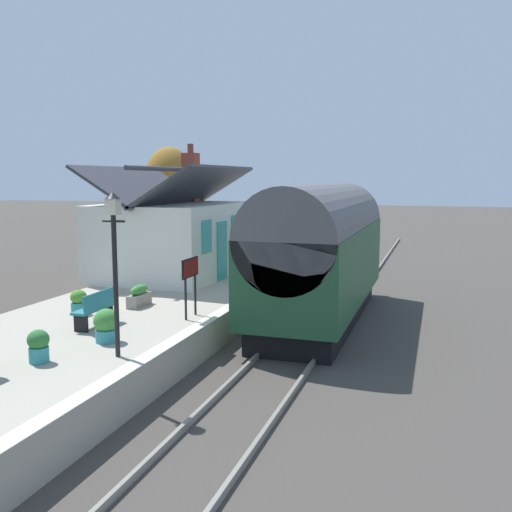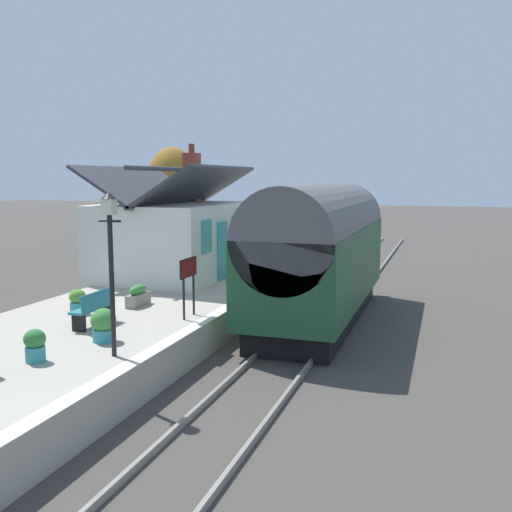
{
  "view_description": "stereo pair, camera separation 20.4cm",
  "coord_description": "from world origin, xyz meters",
  "views": [
    {
      "loc": [
        -17.07,
        -4.39,
        4.5
      ],
      "look_at": [
        1.17,
        1.5,
        1.88
      ],
      "focal_mm": 39.96,
      "sensor_mm": 36.0,
      "label": 1
    },
    {
      "loc": [
        -17.01,
        -4.59,
        4.5
      ],
      "look_at": [
        1.17,
        1.5,
        1.88
      ],
      "focal_mm": 39.96,
      "sensor_mm": 36.0,
      "label": 2
    }
  ],
  "objects": [
    {
      "name": "ground_plane",
      "position": [
        0.0,
        0.0,
        0.0
      ],
      "size": [
        160.0,
        160.0,
        0.0
      ],
      "primitive_type": "plane",
      "color": "#423D38"
    },
    {
      "name": "platform",
      "position": [
        0.0,
        3.87,
        0.44
      ],
      "size": [
        32.0,
        5.74,
        0.88
      ],
      "primitive_type": "cube",
      "color": "#A39B8C",
      "rests_on": "ground"
    },
    {
      "name": "platform_edge_coping",
      "position": [
        0.0,
        1.18,
        0.88
      ],
      "size": [
        32.0,
        0.36,
        0.02
      ],
      "primitive_type": "cube",
      "color": "beige",
      "rests_on": "platform"
    },
    {
      "name": "rail_near",
      "position": [
        0.0,
        -1.62,
        0.07
      ],
      "size": [
        52.0,
        0.08,
        0.14
      ],
      "primitive_type": "cube",
      "color": "gray",
      "rests_on": "ground"
    },
    {
      "name": "rail_far",
      "position": [
        0.0,
        -0.18,
        0.07
      ],
      "size": [
        52.0,
        0.08,
        0.14
      ],
      "primitive_type": "cube",
      "color": "gray",
      "rests_on": "ground"
    },
    {
      "name": "train",
      "position": [
        0.37,
        -0.9,
        2.22
      ],
      "size": [
        9.39,
        2.73,
        4.32
      ],
      "color": "black",
      "rests_on": "ground"
    },
    {
      "name": "station_building",
      "position": [
        1.99,
        5.1,
        2.35
      ],
      "size": [
        6.06,
        4.5,
        4.97
      ],
      "color": "white",
      "rests_on": "platform"
    },
    {
      "name": "bench_near_building",
      "position": [
        -5.28,
        3.55,
        1.35
      ],
      "size": [
        1.41,
        0.46,
        0.88
      ],
      "color": "#26727F",
      "rests_on": "platform"
    },
    {
      "name": "bench_mid_platform",
      "position": [
        9.52,
        3.53,
        1.35
      ],
      "size": [
        1.4,
        0.44,
        0.88
      ],
      "color": "#26727F",
      "rests_on": "platform"
    },
    {
      "name": "bench_by_lamp",
      "position": [
        7.64,
        3.25,
        1.35
      ],
      "size": [
        1.41,
        0.47,
        0.88
      ],
      "color": "#26727F",
      "rests_on": "platform"
    },
    {
      "name": "planter_by_door",
      "position": [
        -2.96,
        3.67,
        1.17
      ],
      "size": [
        0.92,
        0.32,
        0.62
      ],
      "color": "gray",
      "rests_on": "platform"
    },
    {
      "name": "planter_under_sign",
      "position": [
        -6.37,
        2.56,
        1.27
      ],
      "size": [
        0.56,
        0.56,
        0.8
      ],
      "color": "teal",
      "rests_on": "platform"
    },
    {
      "name": "planter_edge_near",
      "position": [
        -4.31,
        4.73,
        1.22
      ],
      "size": [
        0.44,
        0.44,
        0.71
      ],
      "color": "teal",
      "rests_on": "platform"
    },
    {
      "name": "planter_edge_far",
      "position": [
        11.56,
        5.01,
        1.13
      ],
      "size": [
        0.99,
        0.32,
        0.54
      ],
      "color": "gray",
      "rests_on": "platform"
    },
    {
      "name": "planter_bench_right",
      "position": [
        -8.02,
        3.05,
        1.22
      ],
      "size": [
        0.43,
        0.43,
        0.67
      ],
      "color": "teal",
      "rests_on": "platform"
    },
    {
      "name": "planter_corner_building",
      "position": [
        11.61,
        1.92,
        1.15
      ],
      "size": [
        1.01,
        0.32,
        0.57
      ],
      "color": "gray",
      "rests_on": "platform"
    },
    {
      "name": "lamp_post_platform",
      "position": [
        -7.2,
        1.77,
        3.25
      ],
      "size": [
        0.32,
        0.5,
        3.36
      ],
      "color": "black",
      "rests_on": "platform"
    },
    {
      "name": "station_sign_board",
      "position": [
        -3.71,
        1.72,
        2.06
      ],
      "size": [
        0.96,
        0.06,
        1.57
      ],
      "color": "black",
      "rests_on": "platform"
    },
    {
      "name": "tree_distant",
      "position": [
        12.47,
        10.33,
        4.19
      ],
      "size": [
        3.23,
        2.81,
        6.27
      ],
      "color": "#4C3828",
      "rests_on": "ground"
    }
  ]
}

